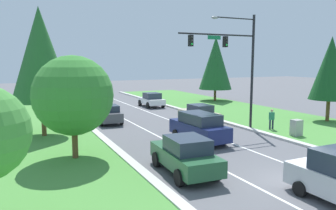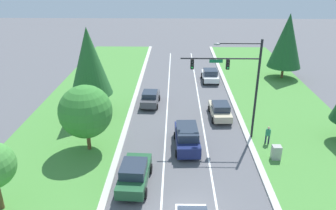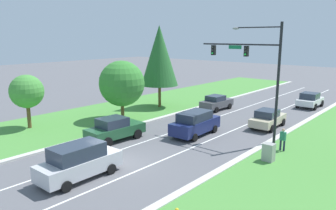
# 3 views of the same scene
# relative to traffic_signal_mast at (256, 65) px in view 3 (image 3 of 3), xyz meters

# --- Properties ---
(ground_plane) EXTENTS (160.00, 160.00, 0.00)m
(ground_plane) POSITION_rel_traffic_signal_mast_xyz_m (-4.25, -10.40, -5.84)
(ground_plane) COLOR #5B5B60
(curb_strip_right) EXTENTS (0.50, 90.00, 0.15)m
(curb_strip_right) POSITION_rel_traffic_signal_mast_xyz_m (1.40, -10.40, -5.77)
(curb_strip_right) COLOR beige
(curb_strip_right) RESTS_ON ground_plane
(curb_strip_left) EXTENTS (0.50, 90.00, 0.15)m
(curb_strip_left) POSITION_rel_traffic_signal_mast_xyz_m (-9.90, -10.40, -5.77)
(curb_strip_left) COLOR beige
(curb_strip_left) RESTS_ON ground_plane
(grass_verge_left) EXTENTS (10.00, 90.00, 0.08)m
(grass_verge_left) POSITION_rel_traffic_signal_mast_xyz_m (-15.15, -10.40, -5.80)
(grass_verge_left) COLOR #4C8E3D
(grass_verge_left) RESTS_ON ground_plane
(lane_stripe_inner_left) EXTENTS (0.14, 81.00, 0.01)m
(lane_stripe_inner_left) POSITION_rel_traffic_signal_mast_xyz_m (-6.05, -10.40, -5.84)
(lane_stripe_inner_left) COLOR white
(lane_stripe_inner_left) RESTS_ON ground_plane
(lane_stripe_inner_right) EXTENTS (0.14, 81.00, 0.01)m
(lane_stripe_inner_right) POSITION_rel_traffic_signal_mast_xyz_m (-2.45, -10.40, -5.84)
(lane_stripe_inner_right) COLOR white
(lane_stripe_inner_right) RESTS_ON ground_plane
(traffic_signal_mast) EXTENTS (6.64, 0.41, 8.95)m
(traffic_signal_mast) POSITION_rel_traffic_signal_mast_xyz_m (0.00, 0.00, 0.00)
(traffic_signal_mast) COLOR black
(traffic_signal_mast) RESTS_ON ground_plane
(graphite_sedan) EXTENTS (2.09, 4.17, 1.61)m
(graphite_sedan) POSITION_rel_traffic_signal_mast_xyz_m (-7.97, 7.29, -5.03)
(graphite_sedan) COLOR #4C4C51
(graphite_sedan) RESTS_ON ground_plane
(champagne_sedan) EXTENTS (2.14, 4.49, 1.63)m
(champagne_sedan) POSITION_rel_traffic_signal_mast_xyz_m (-0.62, 4.14, -5.03)
(champagne_sedan) COLOR beige
(champagne_sedan) RESTS_ON ground_plane
(navy_suv) EXTENTS (2.27, 4.98, 1.96)m
(navy_suv) POSITION_rel_traffic_signal_mast_xyz_m (-4.17, -1.89, -4.84)
(navy_suv) COLOR navy
(navy_suv) RESTS_ON ground_plane
(forest_sedan) EXTENTS (2.29, 4.74, 1.84)m
(forest_sedan) POSITION_rel_traffic_signal_mast_xyz_m (-8.04, -7.13, -4.92)
(forest_sedan) COLOR #235633
(forest_sedan) RESTS_ON ground_plane
(white_sedan) EXTENTS (2.16, 4.14, 1.69)m
(white_sedan) POSITION_rel_traffic_signal_mast_xyz_m (-0.57, 15.32, -4.99)
(white_sedan) COLOR white
(white_sedan) RESTS_ON ground_plane
(silver_suv) EXTENTS (2.09, 4.88, 2.02)m
(silver_suv) POSITION_rel_traffic_signal_mast_xyz_m (-4.20, -13.00, -4.82)
(silver_suv) COLOR silver
(silver_suv) RESTS_ON ground_plane
(utility_cabinet) EXTENTS (0.70, 0.60, 1.23)m
(utility_cabinet) POSITION_rel_traffic_signal_mast_xyz_m (2.91, -3.61, -5.22)
(utility_cabinet) COLOR #9E9E99
(utility_cabinet) RESTS_ON ground_plane
(pedestrian) EXTENTS (0.40, 0.25, 1.69)m
(pedestrian) POSITION_rel_traffic_signal_mast_xyz_m (2.84, -1.17, -4.90)
(pedestrian) COLOR #232842
(pedestrian) RESTS_ON ground_plane
(oak_near_left_tree) EXTENTS (2.88, 2.88, 4.75)m
(oak_near_left_tree) POSITION_rel_traffic_signal_mast_xyz_m (-16.28, -9.85, -2.55)
(oak_near_left_tree) COLOR brown
(oak_near_left_tree) RESTS_ON ground_plane
(oak_far_left_tree) EXTENTS (4.35, 4.35, 5.73)m
(oak_far_left_tree) POSITION_rel_traffic_signal_mast_xyz_m (-12.43, -2.44, -2.29)
(oak_far_left_tree) COLOR brown
(oak_far_left_tree) RESTS_ON ground_plane
(conifer_mid_left_tree) EXTENTS (4.14, 4.14, 9.18)m
(conifer_mid_left_tree) POSITION_rel_traffic_signal_mast_xyz_m (-13.52, 4.11, 0.02)
(conifer_mid_left_tree) COLOR brown
(conifer_mid_left_tree) RESTS_ON ground_plane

